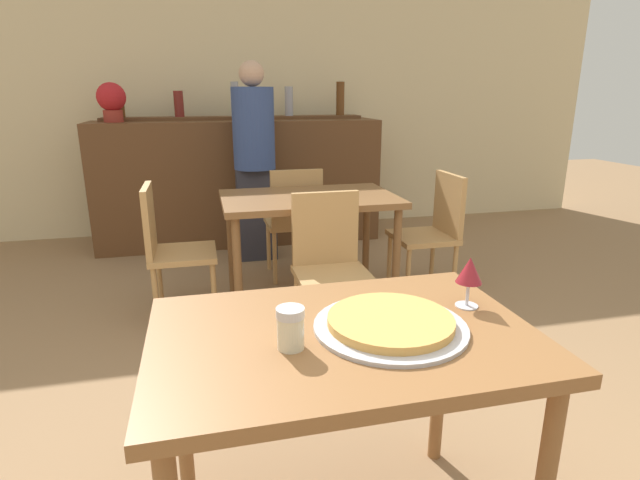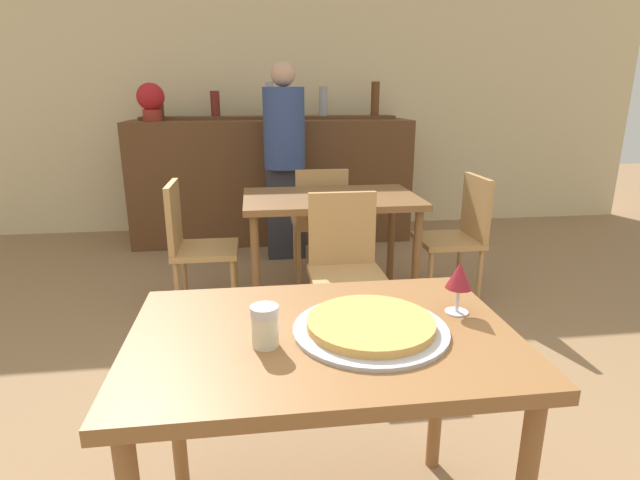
{
  "view_description": "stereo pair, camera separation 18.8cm",
  "coord_description": "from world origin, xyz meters",
  "px_view_note": "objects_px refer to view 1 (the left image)",
  "views": [
    {
      "loc": [
        -0.36,
        -1.21,
        1.38
      ],
      "look_at": [
        0.07,
        0.55,
        0.85
      ],
      "focal_mm": 28.0,
      "sensor_mm": 36.0,
      "label": 1
    },
    {
      "loc": [
        -0.17,
        -1.24,
        1.38
      ],
      "look_at": [
        0.07,
        0.55,
        0.85
      ],
      "focal_mm": 28.0,
      "sensor_mm": 36.0,
      "label": 2
    }
  ],
  "objects_px": {
    "cheese_shaker": "(291,328)",
    "potted_plant": "(112,100)",
    "pizza_tray": "(390,323)",
    "person_standing": "(255,156)",
    "chair_far_side_left": "(169,244)",
    "chair_far_side_front": "(330,260)",
    "wine_glass": "(470,272)",
    "chair_far_side_right": "(434,227)",
    "chair_far_side_back": "(294,216)"
  },
  "relations": [
    {
      "from": "chair_far_side_back",
      "to": "wine_glass",
      "type": "distance_m",
      "value": 2.34
    },
    {
      "from": "chair_far_side_right",
      "to": "potted_plant",
      "type": "relative_size",
      "value": 2.61
    },
    {
      "from": "chair_far_side_front",
      "to": "chair_far_side_left",
      "type": "xyz_separation_m",
      "value": [
        -0.88,
        0.53,
        0.0
      ]
    },
    {
      "from": "chair_far_side_right",
      "to": "potted_plant",
      "type": "height_order",
      "value": "potted_plant"
    },
    {
      "from": "person_standing",
      "to": "wine_glass",
      "type": "distance_m",
      "value": 2.89
    },
    {
      "from": "chair_far_side_right",
      "to": "person_standing",
      "type": "height_order",
      "value": "person_standing"
    },
    {
      "from": "person_standing",
      "to": "pizza_tray",
      "type": "bearing_deg",
      "value": -89.1
    },
    {
      "from": "chair_far_side_front",
      "to": "potted_plant",
      "type": "xyz_separation_m",
      "value": [
        -1.36,
        2.14,
        0.83
      ]
    },
    {
      "from": "chair_far_side_front",
      "to": "chair_far_side_right",
      "type": "relative_size",
      "value": 1.0
    },
    {
      "from": "cheese_shaker",
      "to": "chair_far_side_right",
      "type": "bearing_deg",
      "value": 54.83
    },
    {
      "from": "chair_far_side_back",
      "to": "cheese_shaker",
      "type": "xyz_separation_m",
      "value": [
        -0.47,
        -2.44,
        0.31
      ]
    },
    {
      "from": "chair_far_side_left",
      "to": "potted_plant",
      "type": "height_order",
      "value": "potted_plant"
    },
    {
      "from": "cheese_shaker",
      "to": "chair_far_side_front",
      "type": "bearing_deg",
      "value": 71.42
    },
    {
      "from": "chair_far_side_left",
      "to": "person_standing",
      "type": "height_order",
      "value": "person_standing"
    },
    {
      "from": "potted_plant",
      "to": "wine_glass",
      "type": "bearing_deg",
      "value": -66.67
    },
    {
      "from": "wine_glass",
      "to": "chair_far_side_right",
      "type": "bearing_deg",
      "value": 66.57
    },
    {
      "from": "chair_far_side_front",
      "to": "person_standing",
      "type": "height_order",
      "value": "person_standing"
    },
    {
      "from": "chair_far_side_front",
      "to": "wine_glass",
      "type": "relative_size",
      "value": 5.39
    },
    {
      "from": "chair_far_side_back",
      "to": "chair_far_side_right",
      "type": "bearing_deg",
      "value": 149.21
    },
    {
      "from": "chair_far_side_front",
      "to": "wine_glass",
      "type": "bearing_deg",
      "value": -85.04
    },
    {
      "from": "chair_far_side_left",
      "to": "person_standing",
      "type": "bearing_deg",
      "value": -31.16
    },
    {
      "from": "cheese_shaker",
      "to": "person_standing",
      "type": "xyz_separation_m",
      "value": [
        0.24,
        3.0,
        0.07
      ]
    },
    {
      "from": "person_standing",
      "to": "wine_glass",
      "type": "height_order",
      "value": "person_standing"
    },
    {
      "from": "chair_far_side_front",
      "to": "potted_plant",
      "type": "distance_m",
      "value": 2.67
    },
    {
      "from": "chair_far_side_back",
      "to": "cheese_shaker",
      "type": "relative_size",
      "value": 7.68
    },
    {
      "from": "chair_far_side_right",
      "to": "person_standing",
      "type": "bearing_deg",
      "value": -134.6
    },
    {
      "from": "chair_far_side_back",
      "to": "wine_glass",
      "type": "height_order",
      "value": "wine_glass"
    },
    {
      "from": "chair_far_side_front",
      "to": "person_standing",
      "type": "distance_m",
      "value": 1.67
    },
    {
      "from": "cheese_shaker",
      "to": "wine_glass",
      "type": "distance_m",
      "value": 0.59
    },
    {
      "from": "potted_plant",
      "to": "chair_far_side_left",
      "type": "bearing_deg",
      "value": -73.6
    },
    {
      "from": "chair_far_side_back",
      "to": "chair_far_side_left",
      "type": "xyz_separation_m",
      "value": [
        -0.88,
        -0.53,
        0.0
      ]
    },
    {
      "from": "cheese_shaker",
      "to": "potted_plant",
      "type": "relative_size",
      "value": 0.34
    },
    {
      "from": "chair_far_side_front",
      "to": "chair_far_side_right",
      "type": "distance_m",
      "value": 1.03
    },
    {
      "from": "chair_far_side_left",
      "to": "chair_far_side_right",
      "type": "height_order",
      "value": "same"
    },
    {
      "from": "chair_far_side_front",
      "to": "wine_glass",
      "type": "xyz_separation_m",
      "value": [
        0.11,
        -1.26,
        0.37
      ]
    },
    {
      "from": "chair_far_side_front",
      "to": "chair_far_side_back",
      "type": "relative_size",
      "value": 1.0
    },
    {
      "from": "chair_far_side_back",
      "to": "person_standing",
      "type": "bearing_deg",
      "value": -68.42
    },
    {
      "from": "cheese_shaker",
      "to": "potted_plant",
      "type": "height_order",
      "value": "potted_plant"
    },
    {
      "from": "chair_far_side_left",
      "to": "cheese_shaker",
      "type": "xyz_separation_m",
      "value": [
        0.41,
        -1.91,
        0.31
      ]
    },
    {
      "from": "pizza_tray",
      "to": "person_standing",
      "type": "relative_size",
      "value": 0.26
    },
    {
      "from": "chair_far_side_right",
      "to": "pizza_tray",
      "type": "bearing_deg",
      "value": -29.5
    },
    {
      "from": "chair_far_side_left",
      "to": "person_standing",
      "type": "distance_m",
      "value": 1.33
    },
    {
      "from": "chair_far_side_right",
      "to": "cheese_shaker",
      "type": "distance_m",
      "value": 2.36
    },
    {
      "from": "pizza_tray",
      "to": "person_standing",
      "type": "height_order",
      "value": "person_standing"
    },
    {
      "from": "cheese_shaker",
      "to": "person_standing",
      "type": "relative_size",
      "value": 0.07
    },
    {
      "from": "cheese_shaker",
      "to": "chair_far_side_left",
      "type": "bearing_deg",
      "value": 102.23
    },
    {
      "from": "chair_far_side_back",
      "to": "cheese_shaker",
      "type": "bearing_deg",
      "value": 79.17
    },
    {
      "from": "person_standing",
      "to": "potted_plant",
      "type": "bearing_deg",
      "value": 154.96
    },
    {
      "from": "chair_far_side_left",
      "to": "pizza_tray",
      "type": "bearing_deg",
      "value": -159.34
    },
    {
      "from": "chair_far_side_left",
      "to": "wine_glass",
      "type": "height_order",
      "value": "wine_glass"
    }
  ]
}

